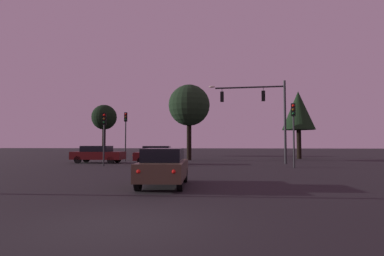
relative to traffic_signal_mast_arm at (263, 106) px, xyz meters
The scene contains 11 objects.
ground_plane 8.58m from the traffic_signal_mast_arm, 143.78° to the left, with size 168.00×168.00×0.00m, color black.
traffic_signal_mast_arm is the anchor object (origin of this frame).
traffic_light_corner_left 13.33m from the traffic_signal_mast_arm, 162.43° to the right, with size 0.35×0.38×4.08m.
traffic_light_corner_right 13.38m from the traffic_signal_mast_arm, 168.15° to the left, with size 0.34×0.37×4.82m.
traffic_light_median 5.13m from the traffic_signal_mast_arm, 71.75° to the right, with size 0.35×0.38×4.57m.
car_nearside_lane 16.19m from the traffic_signal_mast_arm, 112.12° to the right, with size 1.92×4.07×1.52m.
car_crossing_left 9.86m from the traffic_signal_mast_arm, behind, with size 4.14×2.09×1.52m.
car_crossing_right 15.13m from the traffic_signal_mast_arm, behind, with size 4.71×1.93×1.52m.
tree_behind_sign 10.52m from the traffic_signal_mast_arm, 60.10° to the left, with size 3.68×3.68×7.73m.
tree_left_far 25.71m from the traffic_signal_mast_arm, 142.33° to the left, with size 3.57×3.57×7.32m.
tree_center_horizon 8.73m from the traffic_signal_mast_arm, 142.96° to the left, with size 4.36×4.36×7.96m.
Camera 1 is at (2.08, -6.33, 1.70)m, focal length 28.58 mm.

